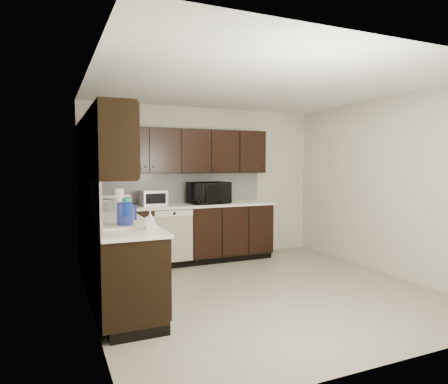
# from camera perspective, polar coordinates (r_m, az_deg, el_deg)

# --- Properties ---
(floor) EXTENTS (4.00, 4.00, 0.00)m
(floor) POSITION_cam_1_polar(r_m,az_deg,el_deg) (5.11, 5.41, -13.84)
(floor) COLOR gray
(floor) RESTS_ON ground
(ceiling) EXTENTS (4.00, 4.00, 0.00)m
(ceiling) POSITION_cam_1_polar(r_m,az_deg,el_deg) (4.96, 5.61, 14.84)
(ceiling) COLOR white
(ceiling) RESTS_ON wall_back
(wall_back) EXTENTS (4.00, 0.02, 2.50)m
(wall_back) POSITION_cam_1_polar(r_m,az_deg,el_deg) (6.69, -2.90, 1.29)
(wall_back) COLOR beige
(wall_back) RESTS_ON floor
(wall_left) EXTENTS (0.02, 4.00, 2.50)m
(wall_left) POSITION_cam_1_polar(r_m,az_deg,el_deg) (4.27, -18.57, -0.45)
(wall_left) COLOR beige
(wall_left) RESTS_ON floor
(wall_right) EXTENTS (0.02, 4.00, 2.50)m
(wall_right) POSITION_cam_1_polar(r_m,az_deg,el_deg) (6.11, 22.09, 0.74)
(wall_right) COLOR beige
(wall_right) RESTS_ON floor
(wall_front) EXTENTS (4.00, 0.02, 2.50)m
(wall_front) POSITION_cam_1_polar(r_m,az_deg,el_deg) (3.29, 22.83, -1.82)
(wall_front) COLOR beige
(wall_front) RESTS_ON floor
(lower_cabinets) EXTENTS (3.00, 2.80, 0.90)m
(lower_cabinets) POSITION_cam_1_polar(r_m,az_deg,el_deg) (5.65, -9.26, -7.82)
(lower_cabinets) COLOR black
(lower_cabinets) RESTS_ON floor
(countertop) EXTENTS (3.03, 2.83, 0.04)m
(countertop) POSITION_cam_1_polar(r_m,az_deg,el_deg) (5.56, -9.33, -2.72)
(countertop) COLOR white
(countertop) RESTS_ON lower_cabinets
(backsplash) EXTENTS (3.00, 2.80, 0.48)m
(backsplash) POSITION_cam_1_polar(r_m,az_deg,el_deg) (5.70, -11.94, 0.03)
(backsplash) COLOR silver
(backsplash) RESTS_ON countertop
(upper_cabinets) EXTENTS (3.00, 2.80, 0.70)m
(upper_cabinets) POSITION_cam_1_polar(r_m,az_deg,el_deg) (5.60, -10.62, 6.02)
(upper_cabinets) COLOR black
(upper_cabinets) RESTS_ON wall_back
(dishwasher) EXTENTS (0.58, 0.04, 0.78)m
(dishwasher) POSITION_cam_1_polar(r_m,az_deg,el_deg) (5.99, -7.15, -5.83)
(dishwasher) COLOR beige
(dishwasher) RESTS_ON lower_cabinets
(sink) EXTENTS (0.54, 0.82, 0.42)m
(sink) POSITION_cam_1_polar(r_m,az_deg,el_deg) (4.34, -14.24, -5.19)
(sink) COLOR beige
(sink) RESTS_ON countertop
(microwave) EXTENTS (0.63, 0.44, 0.34)m
(microwave) POSITION_cam_1_polar(r_m,az_deg,el_deg) (6.35, -2.20, -0.11)
(microwave) COLOR black
(microwave) RESTS_ON countertop
(soap_bottle_a) EXTENTS (0.10, 0.10, 0.18)m
(soap_bottle_a) POSITION_cam_1_polar(r_m,az_deg,el_deg) (3.87, -10.51, -3.99)
(soap_bottle_a) COLOR gray
(soap_bottle_a) RESTS_ON countertop
(soap_bottle_b) EXTENTS (0.12, 0.12, 0.26)m
(soap_bottle_b) POSITION_cam_1_polar(r_m,az_deg,el_deg) (5.15, -17.66, -1.71)
(soap_bottle_b) COLOR gray
(soap_bottle_b) RESTS_ON countertop
(toaster_oven) EXTENTS (0.39, 0.30, 0.23)m
(toaster_oven) POSITION_cam_1_polar(r_m,az_deg,el_deg) (6.12, -10.05, -0.82)
(toaster_oven) COLOR #B6B6B8
(toaster_oven) RESTS_ON countertop
(storage_bin) EXTENTS (0.58, 0.49, 0.20)m
(storage_bin) POSITION_cam_1_polar(r_m,az_deg,el_deg) (5.65, -16.14, -1.50)
(storage_bin) COLOR silver
(storage_bin) RESTS_ON countertop
(blue_pitcher) EXTENTS (0.16, 0.16, 0.24)m
(blue_pitcher) POSITION_cam_1_polar(r_m,az_deg,el_deg) (4.11, -13.96, -3.16)
(blue_pitcher) COLOR navy
(blue_pitcher) RESTS_ON countertop
(teal_tumbler) EXTENTS (0.12, 0.12, 0.21)m
(teal_tumbler) POSITION_cam_1_polar(r_m,az_deg,el_deg) (4.93, -13.76, -2.15)
(teal_tumbler) COLOR #0D9883
(teal_tumbler) RESTS_ON countertop
(paper_towel_roll) EXTENTS (0.15, 0.15, 0.30)m
(paper_towel_roll) POSITION_cam_1_polar(r_m,az_deg,el_deg) (5.54, -14.82, -1.06)
(paper_towel_roll) COLOR white
(paper_towel_roll) RESTS_ON countertop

